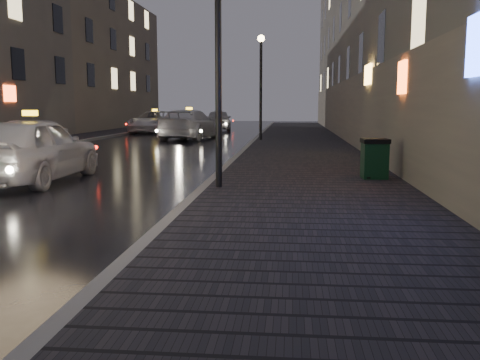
# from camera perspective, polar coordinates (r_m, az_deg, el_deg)

# --- Properties ---
(sidewalk) EXTENTS (4.60, 58.00, 0.15)m
(sidewalk) POSITION_cam_1_polar(r_m,az_deg,el_deg) (26.61, 6.50, 3.95)
(sidewalk) COLOR black
(sidewalk) RESTS_ON ground
(curb) EXTENTS (0.20, 58.00, 0.15)m
(curb) POSITION_cam_1_polar(r_m,az_deg,el_deg) (26.67, 1.33, 4.00)
(curb) COLOR slate
(curb) RESTS_ON ground
(sidewalk_far) EXTENTS (2.40, 58.00, 0.15)m
(sidewalk_far) POSITION_cam_1_polar(r_m,az_deg,el_deg) (29.23, -19.09, 3.92)
(sidewalk_far) COLOR black
(sidewalk_far) RESTS_ON ground
(curb_far) EXTENTS (0.20, 58.00, 0.15)m
(curb_far) POSITION_cam_1_polar(r_m,az_deg,el_deg) (28.72, -16.72, 3.95)
(curb_far) COLOR slate
(curb_far) RESTS_ON ground
(building_near) EXTENTS (1.80, 50.00, 13.00)m
(building_near) POSITION_cam_1_polar(r_m,az_deg,el_deg) (31.10, 12.72, 16.26)
(building_near) COLOR #605B54
(building_near) RESTS_ON ground
(building_far_c) EXTENTS (6.00, 22.00, 11.00)m
(building_far_c) POSITION_cam_1_polar(r_m,az_deg,el_deg) (47.78, -15.64, 11.99)
(building_far_c) COLOR #6B6051
(building_far_c) RESTS_ON ground
(lamp_near) EXTENTS (0.36, 0.36, 5.28)m
(lamp_near) POSITION_cam_1_polar(r_m,az_deg,el_deg) (11.75, -2.35, 15.60)
(lamp_near) COLOR black
(lamp_near) RESTS_ON sidewalk
(lamp_far) EXTENTS (0.36, 0.36, 5.28)m
(lamp_far) POSITION_cam_1_polar(r_m,az_deg,el_deg) (27.63, 2.24, 11.22)
(lamp_far) COLOR black
(lamp_far) RESTS_ON sidewalk
(trash_bin) EXTENTS (0.66, 0.66, 0.97)m
(trash_bin) POSITION_cam_1_polar(r_m,az_deg,el_deg) (13.51, 14.15, 2.28)
(trash_bin) COLOR black
(trash_bin) RESTS_ON sidewalk
(taxi_near) EXTENTS (1.99, 4.90, 1.67)m
(taxi_near) POSITION_cam_1_polar(r_m,az_deg,el_deg) (14.37, -21.31, 3.06)
(taxi_near) COLOR silver
(taxi_near) RESTS_ON ground
(car_left_mid) EXTENTS (1.82, 4.17, 1.33)m
(car_left_mid) POSITION_cam_1_polar(r_m,az_deg,el_deg) (22.26, -21.93, 4.16)
(car_left_mid) COLOR gray
(car_left_mid) RESTS_ON ground
(taxi_mid) EXTENTS (3.04, 6.01, 1.67)m
(taxi_mid) POSITION_cam_1_polar(r_m,az_deg,el_deg) (30.57, -5.42, 5.91)
(taxi_mid) COLOR silver
(taxi_mid) RESTS_ON ground
(taxi_far) EXTENTS (3.15, 5.74, 1.52)m
(taxi_far) POSITION_cam_1_polar(r_m,az_deg,el_deg) (38.08, -9.05, 6.14)
(taxi_far) COLOR silver
(taxi_far) RESTS_ON ground
(car_far) EXTENTS (2.46, 4.85, 1.58)m
(car_far) POSITION_cam_1_polar(r_m,az_deg,el_deg) (40.39, -2.33, 6.38)
(car_far) COLOR #939299
(car_far) RESTS_ON ground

